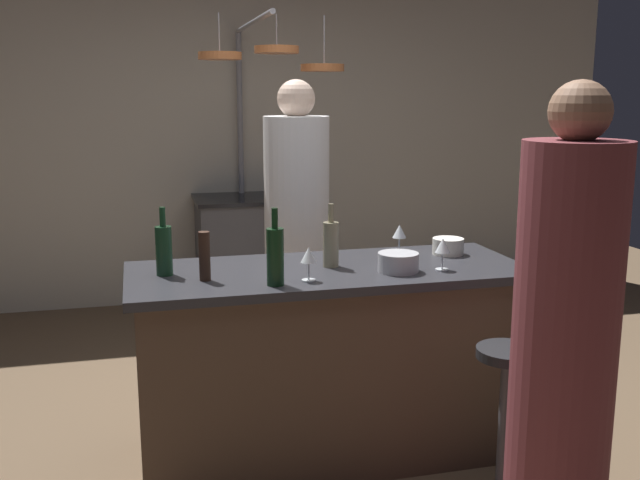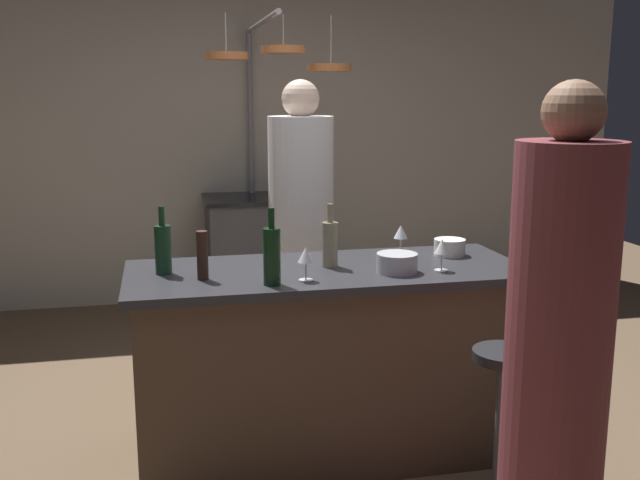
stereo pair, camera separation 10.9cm
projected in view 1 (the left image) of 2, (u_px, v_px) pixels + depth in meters
The scene contains 17 objects.
ground_plane at pixel (328, 451), 3.48m from camera, with size 9.00×9.00×0.00m, color brown.
back_wall at pixel (238, 141), 5.93m from camera, with size 6.40×0.16×2.60m, color beige.
kitchen_island at pixel (328, 361), 3.39m from camera, with size 1.80×0.72×0.90m.
stove_range at pixel (248, 253), 5.72m from camera, with size 0.80×0.64×0.89m.
chef at pixel (297, 246), 4.20m from camera, with size 0.37×0.37×1.75m.
bar_stool_right at pixel (505, 420), 2.96m from camera, with size 0.28×0.28×0.68m.
guest_right at pixel (564, 349), 2.55m from camera, with size 0.36×0.36×1.72m.
overhead_pot_rack at pixel (262, 89), 4.88m from camera, with size 0.92×1.46×2.17m.
pepper_mill at pixel (205, 256), 3.06m from camera, with size 0.05×0.05×0.21m, color #382319.
wine_bottle_red at pixel (275, 255), 2.98m from camera, with size 0.07×0.07×0.32m.
wine_bottle_white at pixel (331, 243), 3.31m from camera, with size 0.07×0.07×0.29m.
wine_bottle_green at pixel (164, 249), 3.15m from camera, with size 0.07×0.07×0.30m.
wine_glass_near_left_guest at pixel (443, 247), 3.24m from camera, with size 0.07×0.07×0.15m.
wine_glass_near_right_guest at pixel (399, 233), 3.57m from camera, with size 0.07×0.07×0.15m.
wine_glass_by_chef at pixel (309, 257), 3.05m from camera, with size 0.07×0.07×0.15m.
mixing_bowl_steel at pixel (398, 262), 3.23m from camera, with size 0.18×0.18×0.08m, color #B7B7BC.
mixing_bowl_ceramic at pixel (448, 246), 3.58m from camera, with size 0.15×0.15×0.08m, color silver.
Camera 1 is at (-0.83, -3.10, 1.68)m, focal length 40.90 mm.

